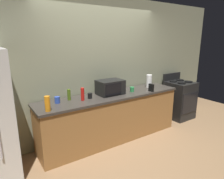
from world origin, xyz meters
TOP-DOWN VIEW (x-y plane):
  - ground_plane at (0.00, 0.00)m, footprint 8.00×8.00m
  - back_wall at (0.00, 0.81)m, footprint 6.40×0.10m
  - counter_run at (0.00, 0.40)m, footprint 2.84×0.64m
  - stove_range at (2.00, 0.40)m, footprint 0.60×0.61m
  - microwave at (-0.01, 0.45)m, footprint 0.48×0.35m
  - paper_towel_roll at (0.99, 0.45)m, footprint 0.12×0.12m
  - cordless_phone at (0.78, 0.17)m, footprint 0.05×0.11m
  - bottle_hot_sauce at (-0.61, 0.39)m, footprint 0.06×0.06m
  - bottle_olive_oil at (-0.79, 0.53)m, footprint 0.06×0.06m
  - bottle_dish_soap at (-1.25, 0.20)m, footprint 0.08×0.08m
  - mug_blue at (-1.01, 0.48)m, footprint 0.09×0.09m
  - mug_green at (0.45, 0.37)m, footprint 0.08×0.08m
  - mug_black at (-0.45, 0.42)m, footprint 0.08×0.08m

SIDE VIEW (x-z plane):
  - ground_plane at x=0.00m, z-range 0.00..0.00m
  - counter_run at x=0.00m, z-range 0.00..0.90m
  - stove_range at x=2.00m, z-range -0.08..1.00m
  - mug_green at x=0.45m, z-range 0.90..0.99m
  - mug_black at x=-0.45m, z-range 0.90..1.00m
  - mug_blue at x=-1.01m, z-range 0.90..1.01m
  - cordless_phone at x=0.78m, z-range 0.90..1.05m
  - bottle_olive_oil at x=-0.79m, z-range 0.90..1.09m
  - bottle_hot_sauce at x=-0.61m, z-range 0.90..1.12m
  - bottle_dish_soap at x=-1.25m, z-range 0.90..1.12m
  - microwave at x=-0.01m, z-range 0.90..1.17m
  - paper_towel_roll at x=0.99m, z-range 0.90..1.17m
  - back_wall at x=0.00m, z-range 0.00..2.70m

